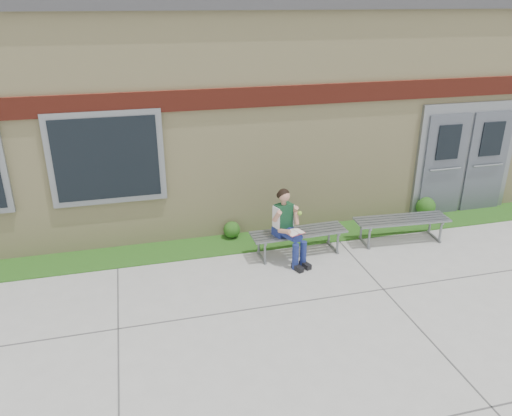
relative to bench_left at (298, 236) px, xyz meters
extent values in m
plane|color=#9E9E99|center=(-0.10, -1.96, -0.34)|extent=(80.00, 80.00, 0.00)
cube|color=#254412|center=(-0.10, 0.64, -0.33)|extent=(16.00, 0.80, 0.02)
cube|color=beige|center=(-0.10, 4.04, 1.66)|extent=(16.00, 6.00, 4.00)
cube|color=#3F3F42|center=(-0.10, 4.04, 3.76)|extent=(16.20, 6.20, 0.20)
cube|color=maroon|center=(-0.10, 1.01, 2.26)|extent=(16.00, 0.06, 0.35)
cube|color=slate|center=(-3.10, 1.00, 1.36)|extent=(1.90, 0.08, 1.60)
cube|color=black|center=(-3.10, 0.96, 1.36)|extent=(1.70, 0.04, 1.40)
cube|color=slate|center=(3.90, 1.00, 0.81)|extent=(2.20, 0.08, 2.30)
cube|color=#505560|center=(3.40, 0.95, 0.71)|extent=(0.92, 0.06, 2.10)
cube|color=#505560|center=(4.40, 0.95, 0.71)|extent=(0.92, 0.06, 2.10)
cube|color=slate|center=(0.00, 0.00, 0.08)|extent=(1.69, 0.52, 0.03)
cube|color=slate|center=(-0.67, 0.00, -0.15)|extent=(0.06, 0.47, 0.38)
cube|color=slate|center=(0.67, 0.00, -0.15)|extent=(0.06, 0.47, 0.38)
cube|color=slate|center=(2.00, 0.00, 0.10)|extent=(1.77, 0.61, 0.03)
cube|color=slate|center=(1.31, 0.00, -0.14)|extent=(0.08, 0.48, 0.40)
cube|color=slate|center=(2.69, 0.00, -0.14)|extent=(0.08, 0.48, 0.40)
cube|color=navy|center=(-0.31, -0.05, 0.17)|extent=(0.36, 0.31, 0.15)
cube|color=#0F3822|center=(-0.30, -0.06, 0.45)|extent=(0.34, 0.27, 0.42)
sphere|color=tan|center=(-0.30, -0.07, 0.82)|extent=(0.24, 0.24, 0.19)
sphere|color=black|center=(-0.31, -0.06, 0.84)|extent=(0.26, 0.26, 0.20)
cylinder|color=navy|center=(-0.31, -0.30, 0.19)|extent=(0.25, 0.41, 0.14)
cylinder|color=navy|center=(-0.15, -0.24, 0.19)|extent=(0.25, 0.41, 0.14)
cylinder|color=navy|center=(-0.22, -0.50, -0.11)|extent=(0.11, 0.11, 0.46)
cylinder|color=navy|center=(-0.07, -0.44, -0.11)|extent=(0.11, 0.11, 0.46)
cube|color=black|center=(-0.20, -0.56, -0.29)|extent=(0.16, 0.25, 0.09)
cube|color=black|center=(-0.04, -0.50, -0.29)|extent=(0.16, 0.25, 0.09)
cylinder|color=tan|center=(-0.45, -0.17, 0.51)|extent=(0.14, 0.22, 0.24)
cylinder|color=tan|center=(-0.12, -0.06, 0.51)|extent=(0.14, 0.22, 0.24)
cube|color=white|center=(-0.20, -0.37, 0.28)|extent=(0.33, 0.28, 0.01)
cube|color=#B8454E|center=(-0.20, -0.37, 0.27)|extent=(0.34, 0.29, 0.01)
sphere|color=#87C033|center=(-0.05, -0.17, 0.52)|extent=(0.08, 0.08, 0.08)
sphere|color=#254412|center=(-1.00, 0.89, -0.16)|extent=(0.31, 0.31, 0.31)
sphere|color=#254412|center=(3.07, 0.89, -0.12)|extent=(0.40, 0.40, 0.40)
camera|label=1|loc=(-2.69, -7.39, 3.84)|focal=35.00mm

